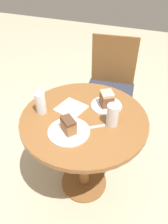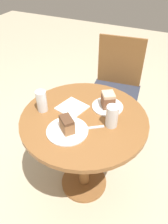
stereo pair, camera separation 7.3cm
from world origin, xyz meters
The scene contains 11 objects.
ground_plane centered at (0.00, 0.00, 0.00)m, with size 8.00×8.00×0.00m, color beige.
table centered at (0.00, 0.00, 0.57)m, with size 0.81×0.81×0.73m.
chair centered at (-0.02, 0.75, 0.50)m, with size 0.49×0.48×0.94m.
plate_near centered at (-0.03, -0.16, 0.73)m, with size 0.25×0.25×0.01m.
plate_far centered at (0.10, 0.16, 0.73)m, with size 0.21×0.21×0.01m.
cake_slice_near centered at (-0.03, -0.16, 0.78)m, with size 0.11×0.11×0.09m.
cake_slice_far centered at (0.10, 0.16, 0.79)m, with size 0.11×0.11×0.10m.
glass_lemonade centered at (0.18, 0.00, 0.79)m, with size 0.07×0.07×0.14m.
glass_water centered at (-0.27, -0.05, 0.79)m, with size 0.07×0.07×0.14m.
napkin_stack centered at (-0.11, 0.05, 0.73)m, with size 0.21×0.21×0.01m.
fork centered at (0.08, -0.07, 0.73)m, with size 0.13×0.10×0.00m.
Camera 1 is at (0.37, -0.98, 1.62)m, focal length 35.00 mm.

